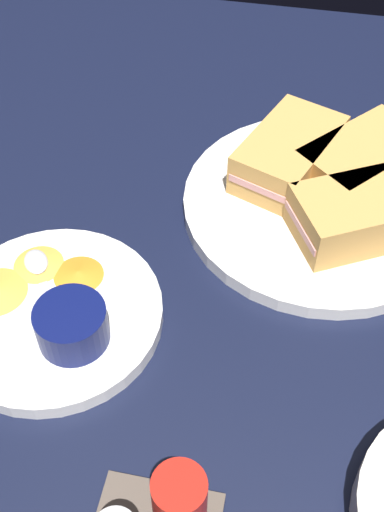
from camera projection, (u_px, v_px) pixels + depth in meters
ground_plane at (276, 301)px, 62.26cm from camera, size 110.00×110.00×3.00cm
plate_sandwich_main at (319, 205)px, 67.77cm from camera, size 28.70×28.70×1.60cm
sandwich_half_near at (362, 214)px, 62.42cm from camera, size 15.05×12.88×4.80cm
sandwich_half_far at (362, 162)px, 67.42cm from camera, size 14.30×14.77×4.80cm
sandwich_half_extra at (289, 154)px, 68.30cm from camera, size 11.82×14.90×4.80cm
ramekin_dark_sauce at (290, 149)px, 69.51cm from camera, size 7.72×7.72×3.65cm
spoon_by_dark_ramekin at (321, 193)px, 67.34cm from camera, size 7.65×8.37×0.80cm
plate_chips_companion at (53, 314)px, 58.39cm from camera, size 20.00×20.00×1.60cm
ramekin_light_gravy at (72, 324)px, 54.29cm from camera, size 6.21×6.21×3.68cm
spoon_by_gravy_ramekin at (39, 272)px, 60.22cm from camera, size 6.74×9.01×0.80cm
plantain_chip_scatter at (17, 282)px, 59.52cm from camera, size 14.68×11.70×0.60cm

